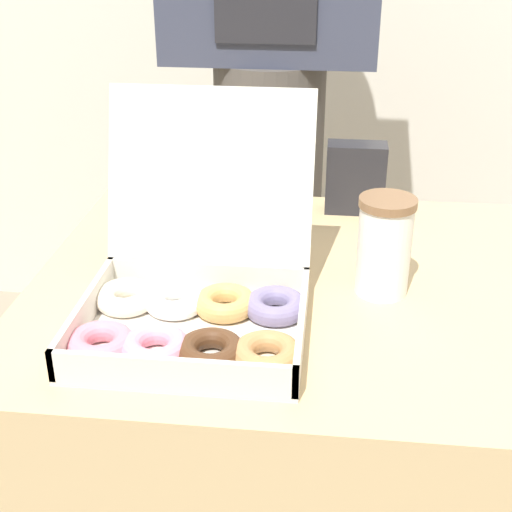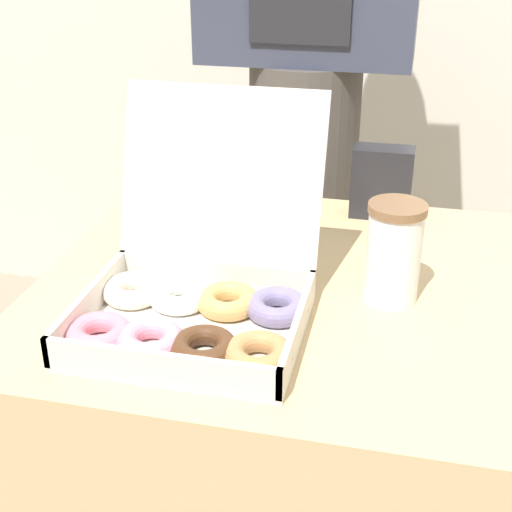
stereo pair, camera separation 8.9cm
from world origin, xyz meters
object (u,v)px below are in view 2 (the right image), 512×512
coffee_cup (394,252)px  person_customer (307,54)px  donut_box (196,297)px  napkin_holder (382,182)px

coffee_cup → person_customer: size_ratio=0.08×
donut_box → person_customer: (0.03, 0.68, 0.19)m
coffee_cup → person_customer: 0.62m
napkin_holder → person_customer: person_customer is taller
donut_box → napkin_holder: size_ratio=2.59×
napkin_holder → person_customer: bearing=125.8°
donut_box → person_customer: person_customer is taller
donut_box → napkin_holder: 0.48m
napkin_holder → person_customer: (-0.18, 0.25, 0.17)m
donut_box → napkin_holder: (0.21, 0.43, 0.02)m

